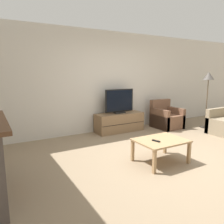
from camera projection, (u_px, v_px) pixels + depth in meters
name	position (u px, v px, depth m)	size (l,w,h in m)	color
ground_plane	(169.00, 156.00, 4.23)	(24.00, 24.00, 0.00)	#89755B
wall_back	(109.00, 82.00, 6.02)	(12.00, 0.06, 2.70)	beige
tv_stand	(119.00, 122.00, 6.02)	(1.34, 0.49, 0.51)	brown
tv	(119.00, 102.00, 5.91)	(0.86, 0.18, 0.66)	black
armchair	(166.00, 118.00, 6.44)	(0.70, 0.76, 0.81)	brown
coffee_table	(161.00, 142.00, 3.90)	(0.88, 0.68, 0.42)	#A37F56
remote	(156.00, 141.00, 3.78)	(0.08, 0.16, 0.02)	black
floor_lamp	(208.00, 80.00, 6.26)	(0.31, 0.31, 1.62)	black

